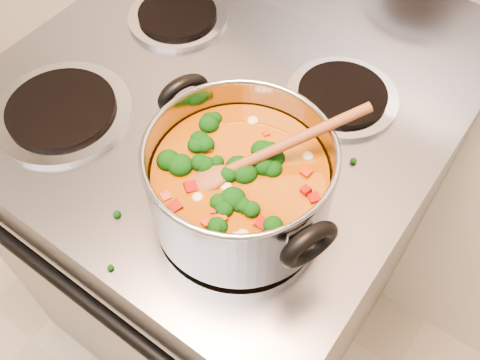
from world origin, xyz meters
name	(u,v)px	position (x,y,z in m)	size (l,w,h in m)	color
electric_range	(215,235)	(0.03, 1.16, 0.47)	(0.77, 0.70, 1.08)	gray
stockpot	(240,183)	(0.21, 1.02, 1.00)	(0.31, 0.25, 0.15)	gray
wooden_spoon	(249,161)	(0.21, 1.03, 1.05)	(0.17, 0.22, 0.09)	brown
cooktop_crumbs	(208,296)	(0.25, 0.89, 0.92)	(0.34, 0.07, 0.01)	black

